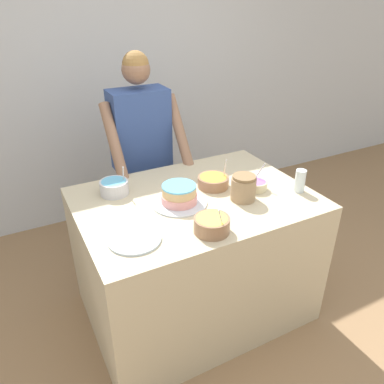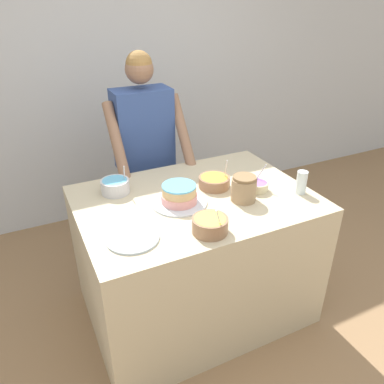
% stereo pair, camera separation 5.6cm
% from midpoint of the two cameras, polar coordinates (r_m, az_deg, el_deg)
% --- Properties ---
extents(ground_plane, '(14.00, 14.00, 0.00)m').
position_cam_midpoint_polar(ground_plane, '(2.51, 5.53, -23.99)').
color(ground_plane, '#93704C').
extents(wall_back, '(10.00, 0.05, 2.60)m').
position_cam_midpoint_polar(wall_back, '(3.54, -12.79, 16.49)').
color(wall_back, silver).
rests_on(wall_back, ground_plane).
extents(counter, '(1.40, 1.00, 0.88)m').
position_cam_midpoint_polar(counter, '(2.50, -0.24, -9.71)').
color(counter, '#C6B793').
rests_on(counter, ground_plane).
extents(person_baker, '(0.57, 0.47, 1.64)m').
position_cam_midpoint_polar(person_baker, '(2.84, -8.28, 7.20)').
color(person_baker, '#2D2D38').
rests_on(person_baker, ground_plane).
extents(cake, '(0.33, 0.33, 0.12)m').
position_cam_midpoint_polar(cake, '(2.17, -2.71, -0.55)').
color(cake, silver).
rests_on(cake, counter).
extents(frosting_bowl_yellow, '(0.19, 0.19, 0.17)m').
position_cam_midpoint_polar(frosting_bowl_yellow, '(1.92, 2.19, -4.94)').
color(frosting_bowl_yellow, '#936B4C').
rests_on(frosting_bowl_yellow, counter).
extents(frosting_bowl_blue, '(0.17, 0.17, 0.19)m').
position_cam_midpoint_polar(frosting_bowl_blue, '(2.33, -12.45, 0.77)').
color(frosting_bowl_blue, silver).
rests_on(frosting_bowl_blue, counter).
extents(frosting_bowl_orange, '(0.20, 0.20, 0.20)m').
position_cam_midpoint_polar(frosting_bowl_orange, '(2.36, 2.57, 1.66)').
color(frosting_bowl_orange, '#936B4C').
rests_on(frosting_bowl_orange, counter).
extents(frosting_bowl_purple, '(0.13, 0.13, 0.16)m').
position_cam_midpoint_polar(frosting_bowl_purple, '(2.36, 9.09, 1.09)').
color(frosting_bowl_purple, beige).
rests_on(frosting_bowl_purple, counter).
extents(drinking_glass, '(0.06, 0.06, 0.14)m').
position_cam_midpoint_polar(drinking_glass, '(2.38, 15.49, 1.64)').
color(drinking_glass, silver).
rests_on(drinking_glass, counter).
extents(ceramic_plate, '(0.27, 0.27, 0.01)m').
position_cam_midpoint_polar(ceramic_plate, '(1.90, -9.60, -7.09)').
color(ceramic_plate, silver).
rests_on(ceramic_plate, counter).
extents(stoneware_jar, '(0.15, 0.15, 0.16)m').
position_cam_midpoint_polar(stoneware_jar, '(2.21, 7.13, 0.62)').
color(stoneware_jar, '#9E7F5B').
rests_on(stoneware_jar, counter).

